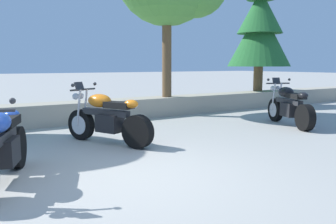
{
  "coord_description": "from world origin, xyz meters",
  "views": [
    {
      "loc": [
        -1.88,
        -4.27,
        1.53
      ],
      "look_at": [
        1.54,
        1.2,
        0.65
      ],
      "focal_mm": 37.48,
      "sensor_mm": 36.0,
      "label": 1
    }
  ],
  "objects_px": {
    "motorcycle_orange_centre": "(107,119)",
    "motorcycle_blue_near_left": "(1,147)",
    "motorcycle_black_far_right": "(289,106)",
    "pine_tree_mid_right": "(260,28)"
  },
  "relations": [
    {
      "from": "motorcycle_blue_near_left",
      "to": "motorcycle_black_far_right",
      "type": "relative_size",
      "value": 1.0
    },
    {
      "from": "motorcycle_black_far_right",
      "to": "pine_tree_mid_right",
      "type": "distance_m",
      "value": 5.01
    },
    {
      "from": "motorcycle_black_far_right",
      "to": "motorcycle_blue_near_left",
      "type": "bearing_deg",
      "value": -171.55
    },
    {
      "from": "pine_tree_mid_right",
      "to": "motorcycle_orange_centre",
      "type": "bearing_deg",
      "value": -157.24
    },
    {
      "from": "motorcycle_orange_centre",
      "to": "motorcycle_blue_near_left",
      "type": "bearing_deg",
      "value": -143.65
    },
    {
      "from": "motorcycle_blue_near_left",
      "to": "motorcycle_black_far_right",
      "type": "distance_m",
      "value": 6.78
    },
    {
      "from": "motorcycle_orange_centre",
      "to": "pine_tree_mid_right",
      "type": "height_order",
      "value": "pine_tree_mid_right"
    },
    {
      "from": "motorcycle_orange_centre",
      "to": "motorcycle_black_far_right",
      "type": "height_order",
      "value": "same"
    },
    {
      "from": "pine_tree_mid_right",
      "to": "motorcycle_black_far_right",
      "type": "bearing_deg",
      "value": -126.25
    },
    {
      "from": "motorcycle_black_far_right",
      "to": "pine_tree_mid_right",
      "type": "xyz_separation_m",
      "value": [
        2.61,
        3.55,
        2.38
      ]
    }
  ]
}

